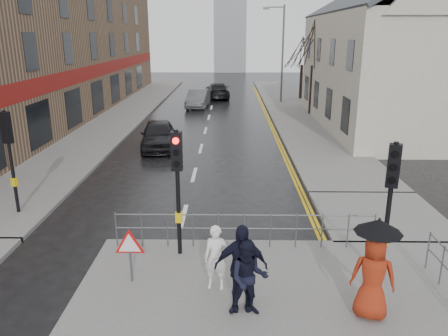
{
  "coord_description": "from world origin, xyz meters",
  "views": [
    {
      "loc": [
        1.54,
        -10.38,
        5.81
      ],
      "look_at": [
        1.35,
        2.76,
        1.76
      ],
      "focal_mm": 35.0,
      "sensor_mm": 36.0,
      "label": 1
    }
  ],
  "objects_px": {
    "pedestrian_a": "(216,258)",
    "pedestrian_d": "(241,267)",
    "car_parked": "(158,135)",
    "pedestrian_with_umbrella": "(374,266)",
    "pedestrian_b": "(249,278)",
    "car_mid": "(198,99)"
  },
  "relations": [
    {
      "from": "pedestrian_a",
      "to": "pedestrian_d",
      "type": "height_order",
      "value": "pedestrian_d"
    },
    {
      "from": "pedestrian_d",
      "to": "pedestrian_a",
      "type": "bearing_deg",
      "value": 123.27
    },
    {
      "from": "pedestrian_a",
      "to": "car_parked",
      "type": "height_order",
      "value": "pedestrian_a"
    },
    {
      "from": "pedestrian_a",
      "to": "pedestrian_d",
      "type": "distance_m",
      "value": 0.95
    },
    {
      "from": "pedestrian_a",
      "to": "car_parked",
      "type": "relative_size",
      "value": 0.36
    },
    {
      "from": "pedestrian_with_umbrella",
      "to": "pedestrian_d",
      "type": "bearing_deg",
      "value": 174.32
    },
    {
      "from": "pedestrian_a",
      "to": "pedestrian_d",
      "type": "xyz_separation_m",
      "value": [
        0.55,
        -0.76,
        0.2
      ]
    },
    {
      "from": "pedestrian_b",
      "to": "pedestrian_with_umbrella",
      "type": "bearing_deg",
      "value": -1.72
    },
    {
      "from": "pedestrian_a",
      "to": "pedestrian_b",
      "type": "xyz_separation_m",
      "value": [
        0.71,
        -0.98,
        0.07
      ]
    },
    {
      "from": "pedestrian_a",
      "to": "pedestrian_d",
      "type": "bearing_deg",
      "value": -48.7
    },
    {
      "from": "pedestrian_with_umbrella",
      "to": "car_mid",
      "type": "height_order",
      "value": "pedestrian_with_umbrella"
    },
    {
      "from": "car_mid",
      "to": "car_parked",
      "type": "bearing_deg",
      "value": -90.16
    },
    {
      "from": "pedestrian_with_umbrella",
      "to": "pedestrian_d",
      "type": "relative_size",
      "value": 1.14
    },
    {
      "from": "pedestrian_b",
      "to": "pedestrian_d",
      "type": "height_order",
      "value": "pedestrian_d"
    },
    {
      "from": "car_parked",
      "to": "car_mid",
      "type": "relative_size",
      "value": 0.98
    },
    {
      "from": "pedestrian_a",
      "to": "car_parked",
      "type": "xyz_separation_m",
      "value": [
        -3.46,
        13.45,
        -0.17
      ]
    },
    {
      "from": "car_parked",
      "to": "car_mid",
      "type": "height_order",
      "value": "car_parked"
    },
    {
      "from": "car_parked",
      "to": "pedestrian_b",
      "type": "bearing_deg",
      "value": -81.21
    },
    {
      "from": "car_mid",
      "to": "pedestrian_d",
      "type": "bearing_deg",
      "value": -79.47
    },
    {
      "from": "pedestrian_b",
      "to": "car_parked",
      "type": "relative_size",
      "value": 0.39
    },
    {
      "from": "pedestrian_with_umbrella",
      "to": "pedestrian_a",
      "type": "bearing_deg",
      "value": 162.45
    },
    {
      "from": "car_parked",
      "to": "car_mid",
      "type": "bearing_deg",
      "value": 77.89
    }
  ]
}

